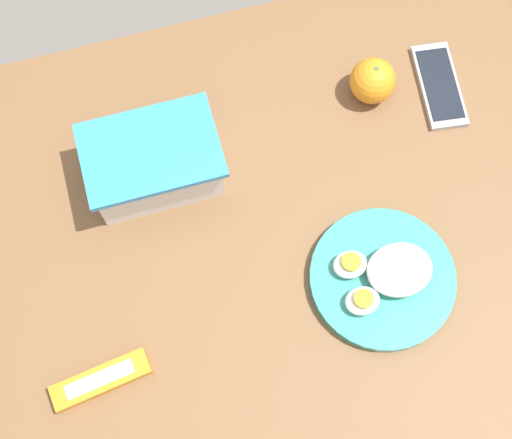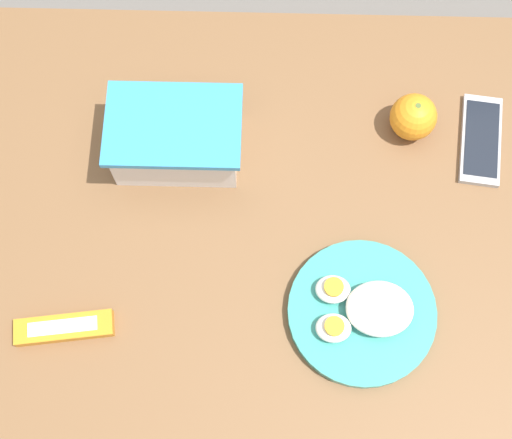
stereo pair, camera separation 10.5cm
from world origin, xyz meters
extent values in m
plane|color=#66605B|center=(0.00, 0.00, 0.00)|extent=(10.00, 10.00, 0.00)
cube|color=brown|center=(0.00, 0.00, 0.70)|extent=(1.03, 0.88, 0.03)
cylinder|color=brown|center=(-0.46, 0.38, 0.34)|extent=(0.05, 0.05, 0.69)
cylinder|color=brown|center=(0.46, 0.38, 0.34)|extent=(0.05, 0.05, 0.69)
cube|color=white|center=(-0.16, 0.18, 0.76)|extent=(0.19, 0.12, 0.08)
cube|color=beige|center=(-0.16, 0.18, 0.74)|extent=(0.17, 0.11, 0.05)
cube|color=#338CC6|center=(-0.16, 0.18, 0.80)|extent=(0.20, 0.14, 0.01)
ellipsoid|color=gray|center=(-0.21, 0.17, 0.76)|extent=(0.06, 0.04, 0.02)
ellipsoid|color=gray|center=(-0.16, 0.19, 0.76)|extent=(0.05, 0.04, 0.02)
ellipsoid|color=gray|center=(-0.11, 0.18, 0.76)|extent=(0.06, 0.05, 0.02)
sphere|color=orange|center=(0.20, 0.23, 0.75)|extent=(0.07, 0.07, 0.07)
cylinder|color=#4C662D|center=(0.20, 0.23, 0.79)|extent=(0.01, 0.01, 0.00)
cylinder|color=teal|center=(0.12, -0.08, 0.72)|extent=(0.21, 0.21, 0.02)
ellipsoid|color=white|center=(0.14, -0.08, 0.75)|extent=(0.10, 0.08, 0.04)
ellipsoid|color=white|center=(0.08, -0.11, 0.75)|extent=(0.05, 0.04, 0.02)
cylinder|color=#F4A823|center=(0.08, -0.11, 0.76)|extent=(0.03, 0.03, 0.01)
ellipsoid|color=white|center=(0.08, -0.05, 0.75)|extent=(0.05, 0.04, 0.02)
cylinder|color=#F4A823|center=(0.08, -0.05, 0.76)|extent=(0.03, 0.03, 0.01)
cube|color=orange|center=(-0.31, -0.11, 0.72)|extent=(0.14, 0.06, 0.02)
cube|color=white|center=(-0.31, -0.11, 0.73)|extent=(0.10, 0.03, 0.00)
cube|color=#ADADB2|center=(0.32, 0.21, 0.72)|extent=(0.08, 0.16, 0.01)
cube|color=black|center=(0.32, 0.21, 0.73)|extent=(0.07, 0.14, 0.00)
camera|label=1|loc=(-0.13, -0.29, 1.74)|focal=50.00mm
camera|label=2|loc=(-0.03, -0.30, 1.74)|focal=50.00mm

